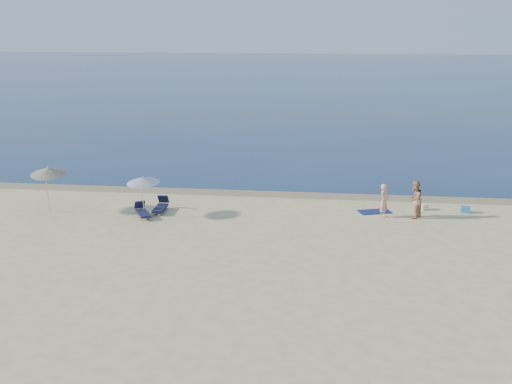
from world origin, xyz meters
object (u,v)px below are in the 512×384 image
person_right (415,200)px  person_left (384,201)px  blue_cooler (465,210)px  umbrella_near (143,180)px

person_right → person_left: bearing=-57.7°
blue_cooler → umbrella_near: umbrella_near is taller
person_left → person_right: 1.50m
blue_cooler → umbrella_near: (-16.30, -2.66, 1.73)m
person_left → blue_cooler: 4.52m
person_left → person_right: person_right is taller
person_right → blue_cooler: (2.77, 1.29, -0.80)m
person_right → umbrella_near: 13.63m
person_left → umbrella_near: size_ratio=0.79×
person_right → umbrella_near: size_ratio=0.89×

